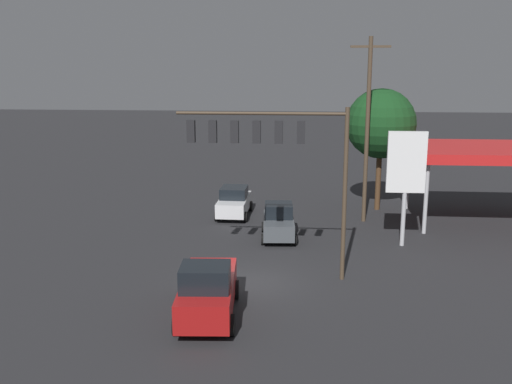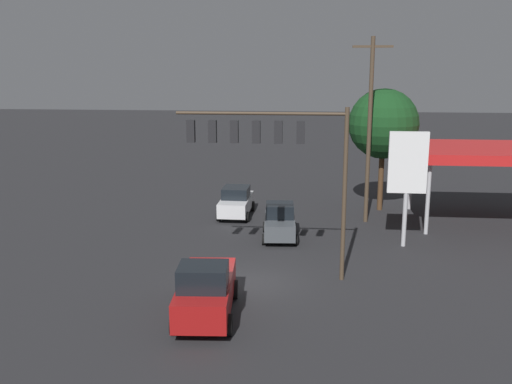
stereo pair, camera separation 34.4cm
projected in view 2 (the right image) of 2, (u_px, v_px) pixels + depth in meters
name	position (u px, v px, depth m)	size (l,w,h in m)	color
ground_plane	(252.00, 283.00, 25.97)	(200.00, 200.00, 0.00)	#262628
traffic_signal_assembly	(272.00, 146.00, 25.36)	(7.66, 0.43, 7.91)	#473828
utility_pole	(369.00, 127.00, 34.87)	(2.40, 0.26, 11.38)	#473828
gas_station_canopy	(491.00, 153.00, 35.07)	(9.69, 7.26, 4.78)	red
price_sign	(408.00, 167.00, 30.31)	(2.06, 0.27, 6.29)	#B7B7BC
sedan_far	(236.00, 202.00, 37.36)	(2.12, 4.43, 1.93)	silver
hatchback_crossing	(280.00, 222.00, 32.50)	(2.15, 3.90, 1.97)	#474C51
pickup_parked	(206.00, 290.00, 22.21)	(2.55, 5.33, 2.40)	maroon
street_tree	(383.00, 124.00, 37.85)	(4.65, 4.65, 8.22)	#4C331E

